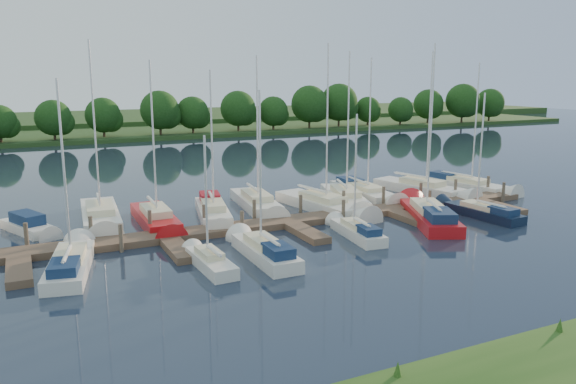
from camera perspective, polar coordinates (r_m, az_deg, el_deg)
name	(u,v)px	position (r m, az deg, el deg)	size (l,w,h in m)	color
ground	(350,260)	(30.41, 6.34, -6.87)	(260.00, 260.00, 0.00)	#1A2634
dock	(291,224)	(36.48, 0.28, -3.30)	(40.00, 6.00, 0.40)	brown
mooring_pilings	(283,214)	(37.36, -0.47, -2.30)	(38.24, 2.84, 2.00)	#473D33
far_shore	(119,131)	(101.01, -16.81, 5.93)	(180.00, 30.00, 0.60)	#26441A
distant_hill	(99,119)	(125.66, -18.64, 7.05)	(220.00, 40.00, 1.40)	#2B4B20
treeline	(170,113)	(88.80, -11.85, 7.88)	(144.63, 9.82, 8.30)	#38281C
motorboat	(29,228)	(38.73, -24.78, -3.31)	(3.25, 5.34, 1.54)	silver
sailboat_n_2	(101,218)	(39.72, -18.49, -2.54)	(2.93, 9.80, 12.34)	silver
sailboat_n_3	(156,221)	(37.90, -13.22, -2.91)	(2.19, 8.61, 11.10)	#B41015
sailboat_n_4	(213,213)	(39.06, -7.61, -2.17)	(3.31, 8.19, 10.50)	silver
sailboat_n_5	(257,205)	(41.66, -3.14, -1.29)	(3.02, 9.09, 11.50)	silver
sailboat_n_6	(324,207)	(41.10, 3.66, -1.48)	(3.61, 9.81, 12.32)	silver
sailboat_n_7	(346,200)	(43.38, 5.88, -0.82)	(4.52, 9.35, 11.85)	silver
sailboat_n_8	(365,193)	(46.20, 7.85, -0.06)	(2.54, 9.13, 11.42)	silver
sailboat_n_9	(423,190)	(48.21, 13.57, 0.19)	(4.20, 9.49, 12.01)	silver
sailboat_n_10	(467,186)	(50.88, 17.74, 0.59)	(3.58, 8.87, 11.10)	silver
sailboat_s_0	(71,264)	(30.64, -21.22, -6.85)	(3.13, 7.87, 9.90)	silver
sailboat_s_1	(210,262)	(29.29, -7.98, -7.07)	(1.45, 5.40, 7.11)	silver
sailboat_s_2	(264,252)	(30.44, -2.46, -6.13)	(1.77, 7.18, 9.35)	silver
sailboat_s_3	(357,232)	(34.57, 6.98, -4.05)	(1.97, 6.04, 7.77)	silver
sailboat_s_4	(428,216)	(39.11, 14.06, -2.41)	(5.49, 9.35, 12.18)	#B41015
sailboat_s_5	(481,212)	(41.37, 18.99, -1.98)	(2.10, 6.98, 8.86)	black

